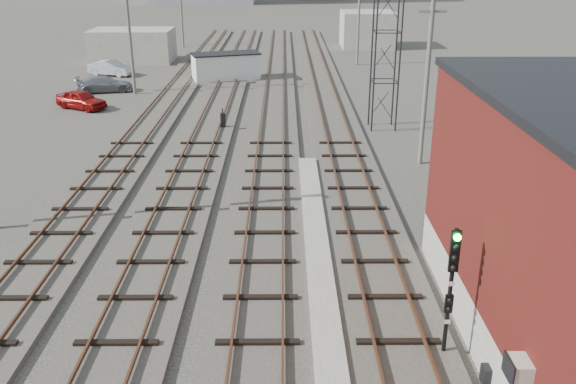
{
  "coord_description": "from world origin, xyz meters",
  "views": [
    {
      "loc": [
        -0.73,
        -2.66,
        10.58
      ],
      "look_at": [
        -0.59,
        18.39,
        2.2
      ],
      "focal_mm": 38.0,
      "sensor_mm": 36.0,
      "label": 1
    }
  ],
  "objects_px": {
    "switch_stand": "(223,120)",
    "site_trailer": "(226,67)",
    "signal_mast": "(451,285)",
    "car_red": "(81,100)",
    "car_silver": "(111,68)",
    "car_grey": "(104,84)"
  },
  "relations": [
    {
      "from": "signal_mast",
      "to": "car_grey",
      "type": "height_order",
      "value": "signal_mast"
    },
    {
      "from": "signal_mast",
      "to": "switch_stand",
      "type": "distance_m",
      "value": 24.68
    },
    {
      "from": "car_red",
      "to": "car_silver",
      "type": "height_order",
      "value": "car_silver"
    },
    {
      "from": "switch_stand",
      "to": "car_silver",
      "type": "bearing_deg",
      "value": 106.31
    },
    {
      "from": "switch_stand",
      "to": "site_trailer",
      "type": "distance_m",
      "value": 15.42
    },
    {
      "from": "signal_mast",
      "to": "site_trailer",
      "type": "relative_size",
      "value": 0.63
    },
    {
      "from": "signal_mast",
      "to": "car_grey",
      "type": "relative_size",
      "value": 0.9
    },
    {
      "from": "site_trailer",
      "to": "car_silver",
      "type": "relative_size",
      "value": 1.53
    },
    {
      "from": "car_silver",
      "to": "car_grey",
      "type": "height_order",
      "value": "car_silver"
    },
    {
      "from": "switch_stand",
      "to": "site_trailer",
      "type": "bearing_deg",
      "value": 77.37
    },
    {
      "from": "site_trailer",
      "to": "car_silver",
      "type": "xyz_separation_m",
      "value": [
        -10.61,
        2.6,
        -0.55
      ]
    },
    {
      "from": "car_red",
      "to": "switch_stand",
      "type": "bearing_deg",
      "value": -88.92
    },
    {
      "from": "site_trailer",
      "to": "car_silver",
      "type": "height_order",
      "value": "site_trailer"
    },
    {
      "from": "signal_mast",
      "to": "car_red",
      "type": "xyz_separation_m",
      "value": [
        -18.89,
        28.73,
        -1.64
      ]
    },
    {
      "from": "car_red",
      "to": "car_silver",
      "type": "relative_size",
      "value": 0.96
    },
    {
      "from": "car_red",
      "to": "car_silver",
      "type": "distance_m",
      "value": 12.48
    },
    {
      "from": "car_grey",
      "to": "car_red",
      "type": "bearing_deg",
      "value": 166.95
    },
    {
      "from": "car_red",
      "to": "car_grey",
      "type": "bearing_deg",
      "value": 27.46
    },
    {
      "from": "signal_mast",
      "to": "car_red",
      "type": "relative_size",
      "value": 1.01
    },
    {
      "from": "switch_stand",
      "to": "car_red",
      "type": "height_order",
      "value": "switch_stand"
    },
    {
      "from": "car_silver",
      "to": "car_grey",
      "type": "xyz_separation_m",
      "value": [
        1.26,
        -6.84,
        -0.03
      ]
    },
    {
      "from": "signal_mast",
      "to": "switch_stand",
      "type": "xyz_separation_m",
      "value": [
        -8.28,
        23.18,
        -1.69
      ]
    }
  ]
}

